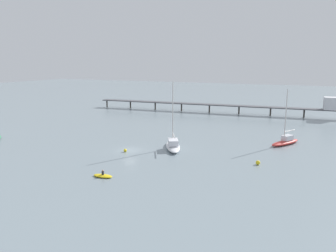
{
  "coord_description": "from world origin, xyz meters",
  "views": [
    {
      "loc": [
        32.3,
        -52.93,
        17.1
      ],
      "look_at": [
        0.0,
        18.25,
        1.5
      ],
      "focal_mm": 34.8,
      "sensor_mm": 36.0,
      "label": 1
    }
  ],
  "objects_px": {
    "dinghy_yellow": "(103,176)",
    "mooring_buoy_mid": "(125,150)",
    "sailboat_white": "(173,145)",
    "mooring_buoy_inner": "(258,163)",
    "pier": "(252,104)",
    "sailboat_red": "(286,141)"
  },
  "relations": [
    {
      "from": "mooring_buoy_inner",
      "to": "pier",
      "type": "bearing_deg",
      "value": 101.23
    },
    {
      "from": "sailboat_red",
      "to": "dinghy_yellow",
      "type": "height_order",
      "value": "sailboat_red"
    },
    {
      "from": "pier",
      "to": "mooring_buoy_mid",
      "type": "relative_size",
      "value": 131.15
    },
    {
      "from": "dinghy_yellow",
      "to": "mooring_buoy_mid",
      "type": "xyz_separation_m",
      "value": [
        -4.23,
        13.16,
        0.11
      ]
    },
    {
      "from": "pier",
      "to": "sailboat_white",
      "type": "xyz_separation_m",
      "value": [
        -6.72,
        -48.79,
        -2.6
      ]
    },
    {
      "from": "pier",
      "to": "sailboat_white",
      "type": "distance_m",
      "value": 49.32
    },
    {
      "from": "sailboat_white",
      "to": "dinghy_yellow",
      "type": "distance_m",
      "value": 19.34
    },
    {
      "from": "sailboat_red",
      "to": "sailboat_white",
      "type": "xyz_separation_m",
      "value": [
        -20.06,
        -12.89,
        0.06
      ]
    },
    {
      "from": "sailboat_red",
      "to": "mooring_buoy_mid",
      "type": "height_order",
      "value": "sailboat_red"
    },
    {
      "from": "mooring_buoy_mid",
      "to": "mooring_buoy_inner",
      "type": "height_order",
      "value": "mooring_buoy_inner"
    },
    {
      "from": "pier",
      "to": "sailboat_red",
      "type": "bearing_deg",
      "value": -69.61
    },
    {
      "from": "sailboat_red",
      "to": "sailboat_white",
      "type": "relative_size",
      "value": 0.88
    },
    {
      "from": "sailboat_red",
      "to": "mooring_buoy_inner",
      "type": "xyz_separation_m",
      "value": [
        -2.98,
        -16.3,
        -0.41
      ]
    },
    {
      "from": "mooring_buoy_mid",
      "to": "sailboat_white",
      "type": "bearing_deg",
      "value": 38.54
    },
    {
      "from": "sailboat_white",
      "to": "mooring_buoy_mid",
      "type": "xyz_separation_m",
      "value": [
        -7.41,
        -5.9,
        -0.53
      ]
    },
    {
      "from": "pier",
      "to": "dinghy_yellow",
      "type": "relative_size",
      "value": 25.69
    },
    {
      "from": "sailboat_white",
      "to": "mooring_buoy_mid",
      "type": "bearing_deg",
      "value": -141.46
    },
    {
      "from": "dinghy_yellow",
      "to": "mooring_buoy_inner",
      "type": "height_order",
      "value": "dinghy_yellow"
    },
    {
      "from": "mooring_buoy_mid",
      "to": "pier",
      "type": "bearing_deg",
      "value": 75.51
    },
    {
      "from": "mooring_buoy_mid",
      "to": "mooring_buoy_inner",
      "type": "distance_m",
      "value": 24.62
    },
    {
      "from": "mooring_buoy_inner",
      "to": "sailboat_white",
      "type": "bearing_deg",
      "value": 168.72
    },
    {
      "from": "pier",
      "to": "mooring_buoy_mid",
      "type": "bearing_deg",
      "value": -104.49
    }
  ]
}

